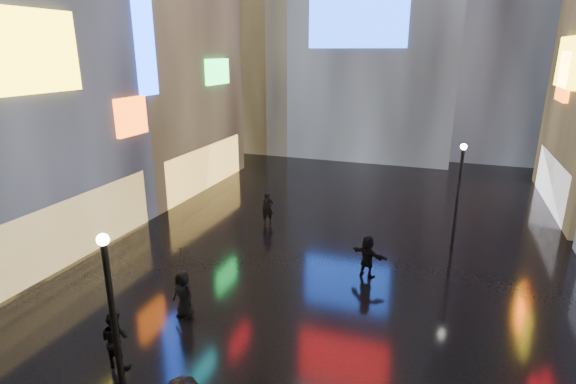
% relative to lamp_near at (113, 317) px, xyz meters
% --- Properties ---
extents(ground, '(140.00, 140.00, 0.00)m').
position_rel_lamp_near_xyz_m(ground, '(2.81, 13.14, -2.94)').
color(ground, black).
rests_on(ground, ground).
extents(building_left_far, '(10.28, 12.00, 22.00)m').
position_rel_lamp_near_xyz_m(building_left_far, '(-13.17, 19.14, 8.04)').
color(building_left_far, black).
rests_on(building_left_far, ground).
extents(tower_flank_left, '(10.00, 10.00, 26.00)m').
position_rel_lamp_near_xyz_m(tower_flank_left, '(-11.19, 35.14, 10.06)').
color(tower_flank_left, black).
rests_on(tower_flank_left, ground).
extents(lamp_near, '(0.30, 0.30, 5.20)m').
position_rel_lamp_near_xyz_m(lamp_near, '(0.00, 0.00, 0.00)').
color(lamp_near, black).
rests_on(lamp_near, ground).
extents(lamp_far, '(0.30, 0.30, 5.20)m').
position_rel_lamp_near_xyz_m(lamp_far, '(8.20, 14.30, 0.00)').
color(lamp_far, black).
rests_on(lamp_far, ground).
extents(pedestrian_1, '(0.93, 0.74, 1.87)m').
position_rel_lamp_near_xyz_m(pedestrian_1, '(-1.49, 1.50, -2.01)').
color(pedestrian_1, black).
rests_on(pedestrian_1, ground).
extents(pedestrian_4, '(0.99, 0.76, 1.81)m').
position_rel_lamp_near_xyz_m(pedestrian_4, '(-1.00, 4.55, -2.04)').
color(pedestrian_4, black).
rests_on(pedestrian_4, ground).
extents(pedestrian_5, '(1.79, 1.19, 1.85)m').
position_rel_lamp_near_xyz_m(pedestrian_5, '(4.74, 9.83, -2.02)').
color(pedestrian_5, black).
rests_on(pedestrian_5, ground).
extents(pedestrian_6, '(0.78, 0.69, 1.79)m').
position_rel_lamp_near_xyz_m(pedestrian_6, '(-1.63, 14.19, -2.05)').
color(pedestrian_6, black).
rests_on(pedestrian_6, ground).
extents(umbrella_2, '(1.19, 1.21, 0.95)m').
position_rel_lamp_near_xyz_m(umbrella_2, '(-1.00, 4.55, -0.66)').
color(umbrella_2, black).
rests_on(umbrella_2, pedestrian_4).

